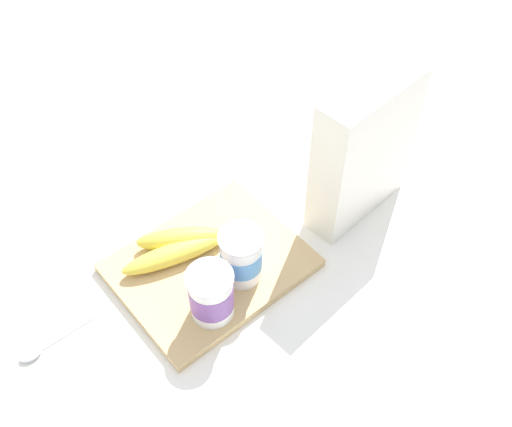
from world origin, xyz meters
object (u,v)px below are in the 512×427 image
at_px(yogurt_cup_front, 241,256).
at_px(banana_bunch, 178,246).
at_px(cutting_board, 210,265).
at_px(cereal_box, 363,152).
at_px(yogurt_cup_back, 211,295).
at_px(spoon, 47,344).

height_order(yogurt_cup_front, banana_bunch, yogurt_cup_front).
bearing_deg(banana_bunch, cutting_board, 118.02).
relative_size(yogurt_cup_front, banana_bunch, 0.51).
xyz_separation_m(cutting_board, cereal_box, (-0.29, 0.06, 0.13)).
relative_size(cutting_board, cereal_box, 1.12).
height_order(cereal_box, yogurt_cup_back, cereal_box).
bearing_deg(spoon, yogurt_cup_front, 162.35).
relative_size(cereal_box, banana_bunch, 1.41).
xyz_separation_m(cereal_box, banana_bunch, (0.32, -0.11, -0.10)).
bearing_deg(yogurt_cup_front, spoon, -17.65).
xyz_separation_m(yogurt_cup_front, spoon, (0.31, -0.10, -0.06)).
height_order(cereal_box, banana_bunch, cereal_box).
height_order(cutting_board, cereal_box, cereal_box).
bearing_deg(banana_bunch, cereal_box, 161.28).
xyz_separation_m(cutting_board, yogurt_cup_back, (0.05, 0.08, 0.06)).
height_order(cereal_box, spoon, cereal_box).
bearing_deg(yogurt_cup_back, yogurt_cup_front, -162.32).
relative_size(yogurt_cup_front, yogurt_cup_back, 1.02).
xyz_separation_m(cereal_box, yogurt_cup_front, (0.27, -0.00, -0.07)).
bearing_deg(spoon, yogurt_cup_back, 151.50).
relative_size(cutting_board, yogurt_cup_back, 3.20).
distance_m(banana_bunch, spoon, 0.26).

